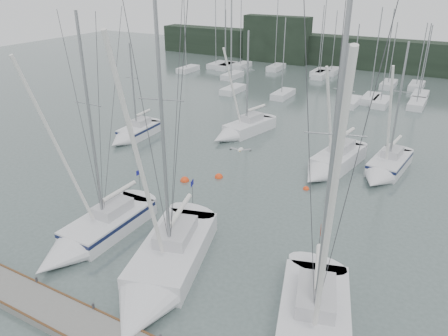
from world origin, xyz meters
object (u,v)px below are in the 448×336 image
Objects in this scene: buoy_c at (185,181)px; sailboat_near_center at (159,277)px; sailboat_mid_c at (330,165)px; sailboat_mid_d at (385,169)px; buoy_b at (306,189)px; sailboat_near_left at (90,236)px; sailboat_mid_b at (239,131)px; sailboat_mid_a at (132,134)px; buoy_a at (219,177)px.

sailboat_near_center is at bearing -61.97° from buoy_c.
sailboat_mid_c is (3.51, 18.55, 0.03)m from sailboat_near_center.
sailboat_mid_d is 7.24m from buoy_b.
sailboat_near_center is at bearing -91.81° from sailboat_mid_c.
sailboat_near_left reaches higher than sailboat_mid_b.
buoy_b is at bearing -89.47° from sailboat_mid_c.
sailboat_mid_a is at bearing -165.31° from sailboat_mid_d.
sailboat_mid_a is 19.35m from sailboat_mid_c.
sailboat_mid_c is (9.55, 17.43, 0.04)m from sailboat_near_left.
buoy_c is (-9.46, -7.36, -0.60)m from sailboat_mid_c.
buoy_b is at bearing 12.03° from buoy_a.
sailboat_mid_c is 9.25m from buoy_a.
sailboat_near_center is 34.65× the size of buoy_b.
sailboat_mid_d is (4.06, 1.50, -0.05)m from sailboat_mid_c.
sailboat_mid_c is at bearing -7.37° from sailboat_mid_b.
buoy_b is (8.96, 13.41, -0.56)m from sailboat_near_left.
buoy_a is at bearing 79.66° from sailboat_near_left.
sailboat_mid_b is 12.76m from buoy_b.
sailboat_mid_c reaches higher than buoy_c.
sailboat_mid_b is at bearing 176.24° from sailboat_mid_d.
buoy_c is at bearing -159.35° from buoy_b.
buoy_a is (-7.44, -5.48, -0.60)m from sailboat_mid_c.
sailboat_mid_d reaches higher than sailboat_mid_c.
buoy_c is at bearing -133.22° from sailboat_mid_c.
sailboat_mid_a is at bearing 174.12° from buoy_b.
sailboat_near_left is 1.31× the size of sailboat_mid_b.
sailboat_mid_b is at bearing 141.11° from buoy_b.
buoy_c is (-8.87, -3.34, 0.00)m from buoy_b.
sailboat_mid_b reaches higher than buoy_a.
sailboat_near_center reaches higher than sailboat_mid_b.
buoy_c reaches higher than buoy_a.
sailboat_near_center is at bearing -59.35° from sailboat_mid_b.
sailboat_mid_d is at bearing 31.25° from buoy_a.
sailboat_mid_c is 4.11m from buoy_b.
sailboat_near_left is at bearing -90.50° from buoy_c.
sailboat_near_left is 16.14m from buoy_b.
sailboat_mid_d is (13.62, 18.93, -0.01)m from sailboat_near_left.
sailboat_near_center is 1.66× the size of sailboat_mid_a.
sailboat_near_center is 21.43m from sailboat_mid_d.
sailboat_mid_d is 23.79× the size of buoy_b.
buoy_c is at bearing 89.20° from sailboat_near_left.
buoy_a is at bearing 90.47° from sailboat_near_center.
sailboat_mid_d is at bearing 5.99° from sailboat_mid_a.
sailboat_near_center is 13.66m from buoy_a.
sailboat_near_center reaches higher than buoy_a.
sailboat_near_center is 1.49× the size of sailboat_mid_c.
buoy_b is (9.92, -8.00, -0.54)m from sailboat_mid_b.
buoy_b is (-0.59, -4.02, -0.60)m from sailboat_mid_c.
sailboat_near_left is 23.32m from sailboat_mid_d.
buoy_b is 9.48m from buoy_c.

